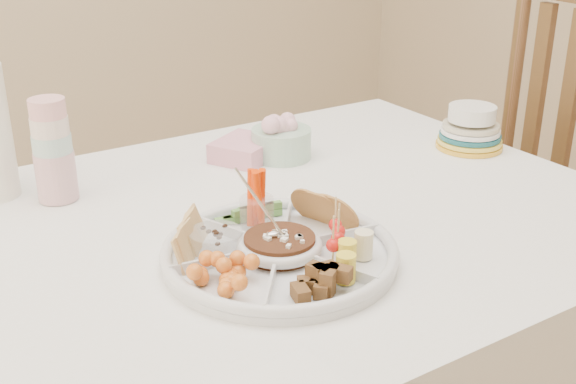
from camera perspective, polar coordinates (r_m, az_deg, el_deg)
chair at (r=1.94m, az=16.53°, el=-0.91°), size 0.50×0.50×1.13m
party_tray at (r=1.17m, az=-0.66°, el=-4.57°), size 0.43×0.43×0.04m
bean_dip at (r=1.17m, az=-0.67°, el=-4.24°), size 0.13×0.13×0.04m
tortillas at (r=1.26m, az=2.87°, el=-1.47°), size 0.11×0.11×0.06m
carrot_cucumber at (r=1.26m, az=-3.00°, el=-0.39°), size 0.13×0.13×0.11m
pita_raisins at (r=1.18m, az=-6.93°, el=-3.30°), size 0.14×0.14×0.07m
cherries at (r=1.08m, az=-4.83°, el=-6.51°), size 0.13×0.13×0.05m
granola_chunks at (r=1.06m, az=2.12°, el=-6.90°), size 0.11×0.11×0.04m
banana_tomato at (r=1.15m, az=5.78°, el=-3.26°), size 0.11×0.11×0.08m
cup_stack at (r=1.44m, az=-18.11°, el=3.31°), size 0.09×0.09×0.21m
flower_bowl at (r=1.61m, az=-0.53°, el=4.43°), size 0.14×0.14×0.10m
napkin_stack at (r=1.62m, az=-3.44°, el=3.37°), size 0.17×0.17×0.04m
plate_stack at (r=1.73m, az=14.24°, el=4.95°), size 0.17×0.17×0.10m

